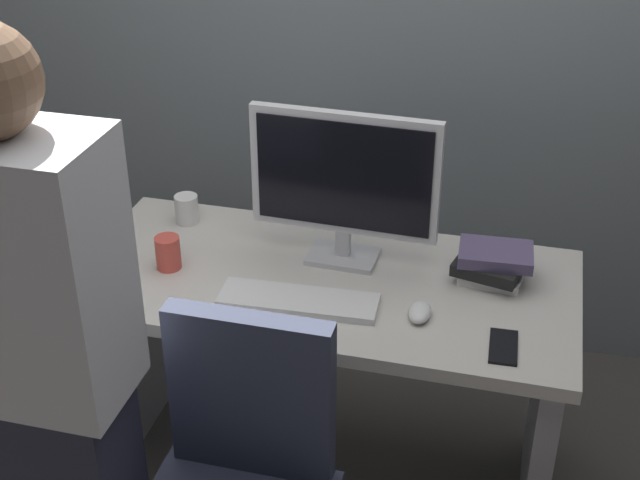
{
  "coord_description": "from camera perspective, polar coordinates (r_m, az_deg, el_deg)",
  "views": [
    {
      "loc": [
        0.52,
        -2.05,
        2.05
      ],
      "look_at": [
        0.0,
        -0.05,
        0.87
      ],
      "focal_mm": 49.63,
      "sensor_mm": 36.0,
      "label": 1
    }
  ],
  "objects": [
    {
      "name": "ground_plane",
      "position": [
        2.95,
        0.25,
        -14.4
      ],
      "size": [
        9.0,
        9.0,
        0.0
      ],
      "primitive_type": "plane",
      "color": "#4C4742"
    },
    {
      "name": "desk",
      "position": [
        2.63,
        0.28,
        -6.55
      ],
      "size": [
        1.42,
        0.67,
        0.72
      ],
      "color": "beige",
      "rests_on": "ground"
    },
    {
      "name": "person_at_desk",
      "position": [
        2.01,
        -17.51,
        -9.15
      ],
      "size": [
        0.4,
        0.24,
        1.64
      ],
      "color": "#262838",
      "rests_on": "ground"
    },
    {
      "name": "monitor",
      "position": [
        2.47,
        1.56,
        3.89
      ],
      "size": [
        0.54,
        0.15,
        0.46
      ],
      "color": "silver",
      "rests_on": "desk"
    },
    {
      "name": "keyboard",
      "position": [
        2.39,
        -1.4,
        -3.92
      ],
      "size": [
        0.44,
        0.15,
        0.02
      ],
      "primitive_type": "cube",
      "rotation": [
        0.0,
        0.0,
        0.05
      ],
      "color": "white",
      "rests_on": "desk"
    },
    {
      "name": "mouse",
      "position": [
        2.34,
        6.46,
        -4.65
      ],
      "size": [
        0.06,
        0.1,
        0.03
      ],
      "primitive_type": "ellipsoid",
      "color": "white",
      "rests_on": "desk"
    },
    {
      "name": "cup_near_keyboard",
      "position": [
        2.56,
        -9.77,
        -0.81
      ],
      "size": [
        0.07,
        0.07,
        0.1
      ],
      "primitive_type": "cylinder",
      "color": "#D84C3F",
      "rests_on": "desk"
    },
    {
      "name": "cup_by_monitor",
      "position": [
        2.8,
        -8.6,
        1.98
      ],
      "size": [
        0.07,
        0.07,
        0.09
      ],
      "primitive_type": "cylinder",
      "color": "white",
      "rests_on": "desk"
    },
    {
      "name": "book_stack",
      "position": [
        2.51,
        11.04,
        -1.53
      ],
      "size": [
        0.22,
        0.18,
        0.1
      ],
      "color": "white",
      "rests_on": "desk"
    },
    {
      "name": "cell_phone",
      "position": [
        2.27,
        11.74,
        -6.75
      ],
      "size": [
        0.08,
        0.15,
        0.01
      ],
      "primitive_type": "cube",
      "rotation": [
        0.0,
        0.0,
        0.05
      ],
      "color": "black",
      "rests_on": "desk"
    }
  ]
}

